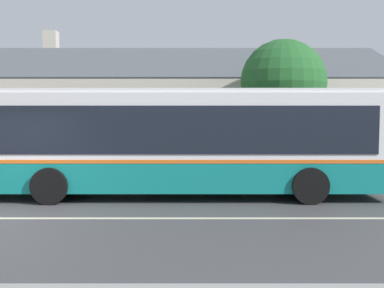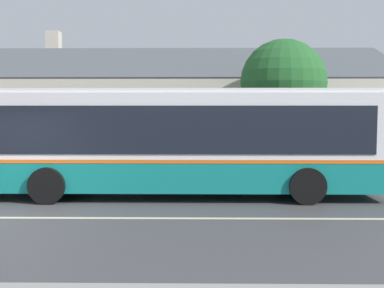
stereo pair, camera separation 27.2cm
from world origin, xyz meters
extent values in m
plane|color=#424244|center=(0.00, 0.00, 0.00)|extent=(300.00, 300.00, 0.00)
cube|color=gray|center=(0.00, 6.00, 0.07)|extent=(60.00, 3.00, 0.15)
cube|color=beige|center=(0.00, 0.00, 0.00)|extent=(60.00, 0.16, 0.01)
cube|color=beige|center=(2.67, 14.09, 1.89)|extent=(21.42, 10.61, 3.78)
cube|color=#4C5156|center=(2.67, 11.44, 4.68)|extent=(22.02, 5.36, 1.97)
cube|color=#4C5156|center=(2.67, 16.74, 4.68)|extent=(22.02, 5.36, 1.97)
cube|color=beige|center=(-3.22, 15.15, 6.09)|extent=(0.70, 0.70, 1.20)
cube|color=black|center=(10.16, 8.75, 2.08)|extent=(1.10, 0.06, 1.30)
cube|color=#4C3323|center=(5.88, 8.75, 1.05)|extent=(1.00, 0.06, 2.10)
cube|color=#147F7A|center=(3.86, 2.90, 0.69)|extent=(12.02, 2.56, 0.83)
cube|color=orange|center=(3.86, 2.90, 1.16)|extent=(12.04, 2.58, 0.10)
cube|color=white|center=(3.86, 2.90, 2.11)|extent=(12.02, 2.56, 1.80)
cube|color=white|center=(3.86, 2.90, 3.07)|extent=(11.78, 2.43, 0.12)
cube|color=black|center=(3.85, 4.16, 2.01)|extent=(11.05, 0.08, 1.30)
cube|color=black|center=(3.86, 1.64, 2.01)|extent=(11.05, 0.08, 1.30)
cube|color=black|center=(9.88, 2.93, 2.01)|extent=(0.05, 2.20, 1.30)
cube|color=black|center=(9.88, 2.93, 2.87)|extent=(0.05, 1.75, 0.24)
cube|color=black|center=(9.90, 2.93, 0.40)|extent=(0.09, 2.50, 0.28)
cube|color=#197233|center=(2.35, 4.16, 0.69)|extent=(3.36, 0.05, 0.58)
cube|color=black|center=(8.53, 4.19, 1.47)|extent=(0.90, 0.03, 2.38)
cylinder|color=black|center=(7.57, 4.17, 0.50)|extent=(1.00, 0.28, 1.00)
cylinder|color=black|center=(7.59, 1.67, 0.50)|extent=(1.00, 0.28, 1.00)
cylinder|color=black|center=(0.55, 4.13, 0.50)|extent=(1.00, 0.28, 1.00)
cylinder|color=black|center=(0.56, 1.63, 0.50)|extent=(1.00, 0.28, 1.00)
cube|color=brown|center=(0.08, 6.16, 0.60)|extent=(1.88, 0.10, 0.04)
cube|color=brown|center=(0.08, 6.02, 0.60)|extent=(1.88, 0.10, 0.04)
cube|color=brown|center=(0.08, 5.87, 0.60)|extent=(1.88, 0.10, 0.04)
cube|color=brown|center=(0.08, 5.75, 0.90)|extent=(1.88, 0.04, 0.10)
cube|color=brown|center=(0.08, 5.75, 1.04)|extent=(1.88, 0.04, 0.10)
cube|color=black|center=(0.83, 6.02, 0.38)|extent=(0.08, 0.43, 0.45)
cube|color=black|center=(-0.68, 6.02, 0.38)|extent=(0.08, 0.43, 0.45)
cylinder|color=#4C3828|center=(7.84, 7.12, 1.25)|extent=(0.29, 0.29, 2.49)
sphere|color=#235B28|center=(7.84, 7.12, 3.54)|extent=(3.24, 3.24, 3.24)
camera|label=1|loc=(4.40, -11.15, 2.63)|focal=45.00mm
camera|label=2|loc=(4.67, -11.15, 2.63)|focal=45.00mm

